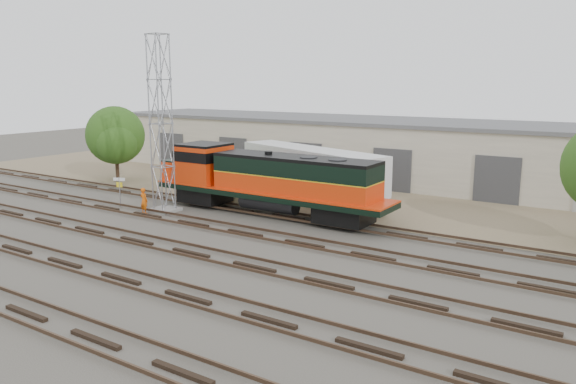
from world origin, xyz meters
The scene contains 11 objects.
ground centered at (0.00, 0.00, 0.00)m, with size 140.00×140.00×0.00m, color #47423A.
dirt_strip centered at (0.00, 15.00, 0.01)m, with size 80.00×16.00×0.02m, color #726047.
tracks centered at (0.00, -3.00, 0.08)m, with size 80.00×20.40×0.28m.
warehouse centered at (0.04, 22.98, 2.65)m, with size 58.40×10.40×5.30m.
locomotive centered at (-1.79, 6.00, 2.36)m, with size 17.09×3.00×4.11m.
signal_tower centered at (-8.07, 3.14, 5.64)m, with size 1.71×1.71×11.58m.
sign_post centered at (-11.56, 2.35, 1.48)m, with size 0.82×0.35×2.11m.
worker centered at (-8.69, 1.90, 0.87)m, with size 0.63×0.42×1.74m, color #E2590C.
semi_trailer centered at (-0.77, 10.47, 2.50)m, with size 13.06×6.62×3.98m.
tree_west centered at (-19.62, 8.95, 3.90)m, with size 5.24×4.99×6.53m.
tree_mid centered at (-7.39, 7.99, 1.65)m, with size 4.17×3.98×3.98m.
Camera 1 is at (19.09, -23.17, 8.67)m, focal length 35.00 mm.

